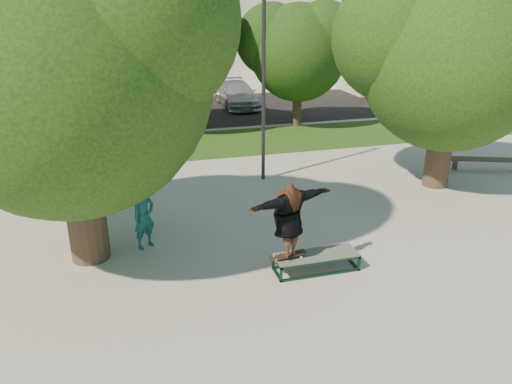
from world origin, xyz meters
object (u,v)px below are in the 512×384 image
object	(u,v)px
car_silver_b	(237,94)
tree_right	(449,49)
tree_left	(60,55)
bystander	(144,216)
lamppost	(264,80)
car_silver_a	(37,110)
grind_box	(316,262)
car_grey	(155,103)
bench	(487,160)
car_dark	(120,101)

from	to	relation	value
car_silver_b	tree_right	bearing A→B (deg)	-77.46
tree_left	bystander	world-z (taller)	tree_left
lamppost	car_silver_a	xyz separation A→B (m)	(-7.88, 9.87, -2.46)
tree_left	bystander	xyz separation A→B (m)	(1.32, 0.11, -3.64)
grind_box	tree_right	bearing A→B (deg)	35.92
bystander	car_grey	bearing A→B (deg)	50.08
grind_box	bystander	xyz separation A→B (m)	(-3.43, 2.07, 0.59)
lamppost	grind_box	distance (m)	6.60
bystander	bench	distance (m)	11.77
tree_right	bystander	world-z (taller)	tree_right
lamppost	car_silver_b	bearing A→B (deg)	80.51
car_silver_a	car_silver_b	bearing A→B (deg)	5.13
lamppost	car_dark	distance (m)	11.53
lamppost	car_grey	distance (m)	10.92
bystander	car_silver_b	distance (m)	16.39
car_silver_b	tree_left	bearing A→B (deg)	-115.14
bystander	car_grey	world-z (taller)	bystander
car_dark	bystander	bearing A→B (deg)	-80.75
car_silver_b	bench	bearing A→B (deg)	-66.35
car_grey	car_silver_b	size ratio (longest dim) A/B	1.03
lamppost	grind_box	world-z (taller)	lamppost
tree_left	tree_right	bearing A→B (deg)	11.03
car_silver_a	car_grey	distance (m)	5.39
car_dark	car_silver_b	size ratio (longest dim) A/B	1.05
tree_left	car_grey	world-z (taller)	tree_left
tree_left	car_grey	distance (m)	14.99
grind_box	car_dark	world-z (taller)	car_dark
tree_right	car_dark	world-z (taller)	tree_right
lamppost	bench	world-z (taller)	lamppost
car_silver_b	lamppost	bearing A→B (deg)	-99.54
grind_box	bystander	distance (m)	4.05
tree_left	grind_box	distance (m)	6.66
car_dark	car_silver_b	xyz separation A→B (m)	(6.12, 1.02, -0.13)
bench	car_dark	size ratio (longest dim) A/B	0.58
car_dark	car_silver_b	bearing A→B (deg)	17.89
car_silver_b	car_silver_a	bearing A→B (deg)	-170.60
grind_box	car_dark	size ratio (longest dim) A/B	0.38
car_dark	lamppost	bearing A→B (deg)	-59.81
tree_right	grind_box	bearing A→B (deg)	-144.08
grind_box	car_silver_a	world-z (taller)	car_silver_a
tree_left	lamppost	world-z (taller)	tree_left
bystander	tree_left	bearing A→B (deg)	150.72
grind_box	bench	distance (m)	9.30
bystander	car_silver_b	bearing A→B (deg)	34.93
bench	car_silver_b	size ratio (longest dim) A/B	0.61
grind_box	car_silver_a	bearing A→B (deg)	114.99
car_silver_a	bystander	bearing A→B (deg)	-78.37
lamppost	car_grey	size ratio (longest dim) A/B	1.33
tree_left	car_silver_b	world-z (taller)	tree_left
bench	car_dark	distance (m)	16.53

